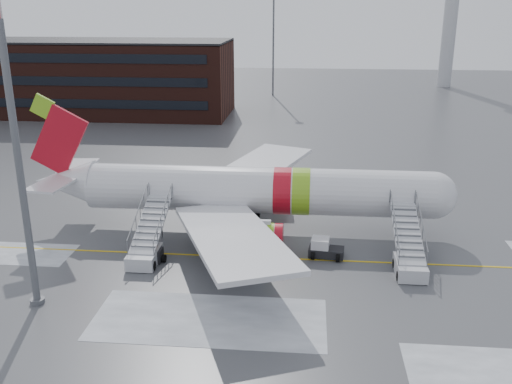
# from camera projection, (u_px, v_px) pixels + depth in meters

# --- Properties ---
(ground) EXTENTS (260.00, 260.00, 0.00)m
(ground) POSITION_uv_depth(u_px,v_px,m) (310.00, 254.00, 43.16)
(ground) COLOR #494C4F
(ground) RESTS_ON ground
(airliner) EXTENTS (35.03, 32.97, 11.18)m
(airliner) POSITION_uv_depth(u_px,v_px,m) (247.00, 191.00, 46.79)
(airliner) COLOR silver
(airliner) RESTS_ON ground
(airstair_fwd) EXTENTS (2.05, 7.70, 3.48)m
(airstair_fwd) POSITION_uv_depth(u_px,v_px,m) (409.00, 256.00, 40.26)
(airstair_fwd) COLOR #B4B7BC
(airstair_fwd) RESTS_ON ground
(airstair_aft) EXTENTS (2.05, 7.70, 3.48)m
(airstair_aft) POSITION_uv_depth(u_px,v_px,m) (147.00, 246.00, 41.96)
(airstair_aft) COLOR #B7B9BF
(airstair_aft) RESTS_ON ground
(pushback_tug) EXTENTS (2.72, 2.16, 1.48)m
(pushback_tug) POSITION_uv_depth(u_px,v_px,m) (324.00, 249.00, 42.49)
(pushback_tug) COLOR black
(pushback_tug) RESTS_ON ground
(baggage_tractor) EXTENTS (2.51, 1.24, 1.29)m
(baggage_tractor) POSITION_uv_depth(u_px,v_px,m) (149.00, 254.00, 41.79)
(baggage_tractor) COLOR black
(baggage_tractor) RESTS_ON ground
(light_mast_near) EXTENTS (1.20, 1.20, 21.85)m
(light_mast_near) POSITION_uv_depth(u_px,v_px,m) (14.00, 126.00, 32.52)
(light_mast_near) COLOR #595B60
(light_mast_near) RESTS_ON ground
(terminal_building) EXTENTS (62.00, 16.11, 12.30)m
(terminal_building) POSITION_uv_depth(u_px,v_px,m) (48.00, 76.00, 97.17)
(terminal_building) COLOR #3F1E16
(terminal_building) RESTS_ON ground
(control_tower) EXTENTS (6.40, 6.40, 30.00)m
(control_tower) POSITION_uv_depth(u_px,v_px,m) (452.00, 0.00, 124.34)
(control_tower) COLOR #B2B5BA
(control_tower) RESTS_ON ground
(light_mast_far_n) EXTENTS (1.20, 1.20, 24.25)m
(light_mast_far_n) POSITION_uv_depth(u_px,v_px,m) (273.00, 26.00, 113.22)
(light_mast_far_n) COLOR #595B60
(light_mast_far_n) RESTS_ON ground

